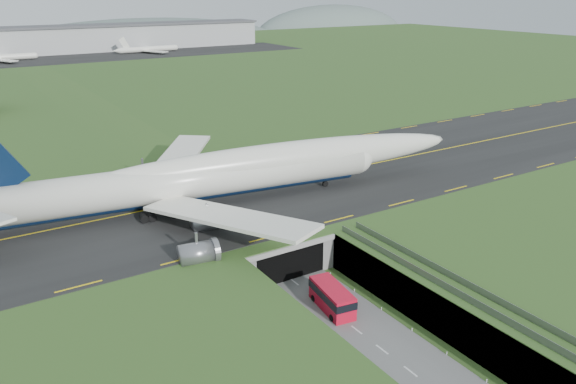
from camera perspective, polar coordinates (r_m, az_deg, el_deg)
ground at (r=81.68m, az=3.40°, el=-11.28°), size 900.00×900.00×0.00m
airfield_deck at (r=80.16m, az=3.44°, el=-9.45°), size 800.00×800.00×6.00m
trench_road at (r=76.64m, az=6.74°, el=-13.63°), size 12.00×75.00×0.20m
taxiway at (r=104.88m, az=-7.04°, el=-0.37°), size 800.00×44.00×0.18m
tunnel_portal at (r=92.53m, az=-2.59°, el=-4.96°), size 17.00×22.30×6.00m
guideway at (r=74.06m, az=19.50°, el=-11.31°), size 3.00×53.00×7.05m
jumbo_jet at (r=99.64m, az=-6.51°, el=1.81°), size 94.98×60.60×20.23m
shuttle_tram at (r=79.57m, az=4.50°, el=-10.66°), size 4.38×8.82×3.42m
cargo_terminal at (r=359.25m, az=-26.35°, el=13.54°), size 320.00×67.00×15.60m
distant_hills at (r=499.83m, az=-20.49°, el=13.54°), size 700.00×91.00×60.00m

